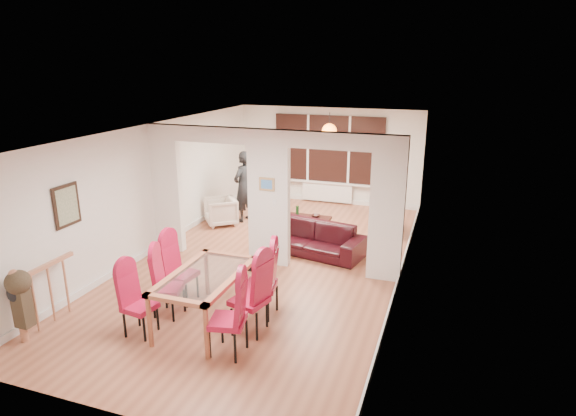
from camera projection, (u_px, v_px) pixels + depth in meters
The scene contains 24 objects.
floor at pixel (270, 262), 9.40m from camera, with size 5.00×9.00×0.01m, color #9F5B40.
room_walls at pixel (269, 199), 9.02m from camera, with size 5.00×9.00×2.60m, color silver, non-canonical shape.
divider_wall at pixel (269, 199), 9.02m from camera, with size 5.00×0.18×2.60m, color white.
bay_window_blinds at pixel (328, 149), 12.98m from camera, with size 3.00×0.08×1.80m, color black.
radiator at pixel (327, 192), 13.29m from camera, with size 1.40×0.08×0.50m, color white.
pendant_light at pixel (329, 131), 11.66m from camera, with size 0.36×0.36×0.36m, color orange.
stair_newel at pixel (48, 290), 7.05m from camera, with size 0.40×1.20×1.10m, color #B06F51, non-canonical shape.
wall_poster at pixel (67, 205), 7.54m from camera, with size 0.04×0.52×0.67m, color gray.
pillar_photo at pixel (267, 184), 8.85m from camera, with size 0.30×0.03×0.25m, color #4C8CD8.
dining_table at pixel (207, 298), 7.12m from camera, with size 0.97×1.72×0.81m, color #9A5539, non-canonical shape.
dining_chair_la at pixel (139, 302), 6.80m from camera, with size 0.41×0.41×1.01m, color #A31033, non-canonical shape.
dining_chair_lb at pixel (168, 284), 7.32m from camera, with size 0.41×0.41×1.02m, color #A31033, non-canonical shape.
dining_chair_lc at pixel (181, 270), 7.74m from camera, with size 0.43×0.43×1.08m, color #A31033, non-canonical shape.
dining_chair_ra at pixel (227, 315), 6.33m from camera, with size 0.45×0.45×1.13m, color #A31033, non-canonical shape.
dining_chair_rb at pixel (249, 295), 6.84m from camera, with size 0.46×0.46×1.16m, color #A31033, non-canonical shape.
dining_chair_rc at pixel (261, 280), 7.32m from camera, with size 0.46×0.46×1.14m, color #A31033, non-canonical shape.
sofa at pixel (312, 238), 9.81m from camera, with size 2.14×0.84×0.62m, color black.
armchair at pixel (221, 211), 11.51m from camera, with size 0.71×0.69×0.65m, color beige.
person at pixel (244, 186), 11.64m from camera, with size 0.41×0.63×1.73m, color black.
television at pixel (388, 222), 10.94m from camera, with size 0.13×0.95×0.55m, color black.
coffee_table at pixel (306, 222), 11.35m from camera, with size 1.11×0.56×0.26m, color black, non-canonical shape.
bottle at pixel (297, 211), 11.30m from camera, with size 0.07×0.07×0.28m, color #143F19.
bowl at pixel (316, 216), 11.34m from camera, with size 0.20×0.20×0.05m, color black.
shoes at pixel (255, 267), 9.07m from camera, with size 0.22×0.24×0.09m, color black, non-canonical shape.
Camera 1 is at (3.18, -8.09, 3.76)m, focal length 30.00 mm.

